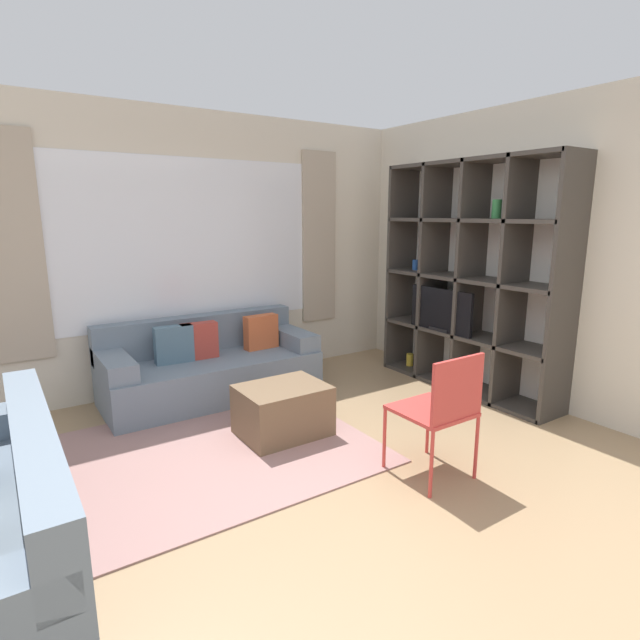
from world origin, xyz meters
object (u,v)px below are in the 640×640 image
(couch_main, at_px, (210,367))
(ottoman, at_px, (283,411))
(shelving_unit, at_px, (472,279))
(folding_chair, at_px, (442,405))

(couch_main, xyz_separation_m, ottoman, (0.15, -1.15, -0.08))
(shelving_unit, bearing_deg, couch_main, 152.11)
(folding_chair, bearing_deg, shelving_unit, -144.78)
(couch_main, distance_m, ottoman, 1.16)
(couch_main, relative_size, folding_chair, 2.28)
(couch_main, bearing_deg, folding_chair, -73.81)
(ottoman, bearing_deg, folding_chair, -65.64)
(shelving_unit, height_order, folding_chair, shelving_unit)
(couch_main, xyz_separation_m, folding_chair, (0.67, -2.31, 0.23))
(folding_chair, bearing_deg, ottoman, -65.64)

